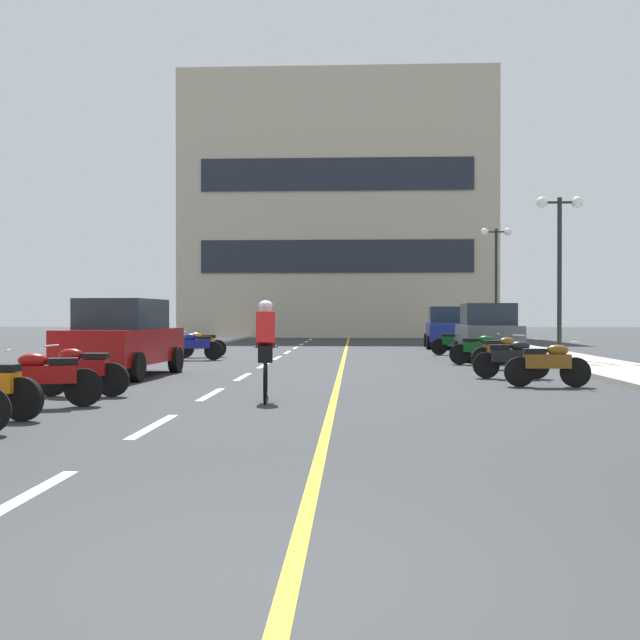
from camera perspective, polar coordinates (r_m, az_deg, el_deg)
The scene contains 32 objects.
ground_plane at distance 24.88m, azimuth 1.17°, elevation -2.96°, with size 140.00×140.00×0.00m, color #2D3033.
curb_left at distance 28.94m, azimuth -13.10°, elevation -2.39°, with size 2.40×72.00×0.12m, color #B7B2A8.
curb_right at distance 28.64m, azimuth 15.89°, elevation -2.42°, with size 2.40×72.00×0.12m, color #B7B2A8.
lane_dash_0 at distance 6.54m, azimuth -21.42°, elevation -12.33°, with size 0.14×2.20×0.01m, color silver.
lane_dash_1 at distance 10.27m, azimuth -12.23°, elevation -7.68°, with size 0.14×2.20×0.01m, color silver.
lane_dash_2 at distance 14.15m, azimuth -8.08°, elevation -5.47°, with size 0.14×2.20×0.01m, color silver.
lane_dash_3 at distance 18.08m, azimuth -5.73°, elevation -4.20°, with size 0.14×2.20×0.01m, color silver.
lane_dash_4 at distance 22.03m, azimuth -4.23°, elevation -3.39°, with size 0.14×2.20×0.01m, color silver.
lane_dash_5 at distance 26.00m, azimuth -3.19°, elevation -2.82°, with size 0.14×2.20×0.01m, color silver.
lane_dash_6 at distance 29.98m, azimuth -2.42°, elevation -2.40°, with size 0.14×2.20×0.01m, color silver.
lane_dash_7 at distance 33.96m, azimuth -1.84°, elevation -2.07°, with size 0.14×2.20×0.01m, color silver.
lane_dash_8 at distance 37.95m, azimuth -1.38°, elevation -1.82°, with size 0.14×2.20×0.01m, color silver.
lane_dash_9 at distance 41.94m, azimuth -1.00°, elevation -1.61°, with size 0.14×2.20×0.01m, color silver.
lane_dash_10 at distance 45.93m, azimuth -0.69°, elevation -1.44°, with size 0.14×2.20×0.01m, color silver.
lane_dash_11 at distance 49.92m, azimuth -0.43°, elevation -1.30°, with size 0.14×2.20×0.01m, color silver.
centre_line_yellow at distance 27.87m, azimuth 1.84°, elevation -2.60°, with size 0.12×66.00×0.01m, color gold.
office_building at distance 53.79m, azimuth 1.35°, elevation 8.06°, with size 20.61×9.04×17.32m.
street_lamp_mid at distance 25.29m, azimuth 17.32°, elevation 5.71°, with size 1.46×0.36×5.03m.
street_lamp_far at distance 37.84m, azimuth 12.92°, elevation 4.38°, with size 1.46×0.36×5.50m.
parked_car_near at distance 18.62m, azimuth -14.42°, elevation -1.27°, with size 2.16×4.31×1.82m.
parked_car_mid at distance 25.49m, azimuth 12.31°, elevation -0.83°, with size 2.05×4.26×1.82m.
parked_car_far at distance 34.41m, azimuth 9.39°, elevation -0.53°, with size 2.11×4.29×1.82m.
motorcycle_3 at distance 12.69m, azimuth -19.66°, elevation -4.03°, with size 1.64×0.80×0.92m.
motorcycle_4 at distance 14.25m, azimuth -17.28°, elevation -3.55°, with size 1.70×0.60×0.92m.
motorcycle_5 at distance 16.06m, azimuth 16.53°, elevation -3.11°, with size 1.70×0.60×0.92m.
motorcycle_6 at distance 17.96m, azimuth 14.00°, elevation -2.74°, with size 1.70×0.60×0.92m.
motorcycle_7 at distance 21.06m, azimuth 13.24°, elevation -2.29°, with size 1.65×0.77×0.92m.
motorcycle_8 at distance 22.78m, azimuth 11.72°, elevation -2.09°, with size 1.70×0.60×0.92m.
motorcycle_9 at distance 24.91m, azimuth -9.17°, elevation -1.88°, with size 1.70×0.60×0.92m.
motorcycle_10 at distance 26.56m, azimuth -8.80°, elevation -1.74°, with size 1.66×0.74×0.92m.
motorcycle_11 at distance 28.18m, azimuth 9.96°, elevation -1.62°, with size 1.70×0.60×0.92m.
cyclist_rider at distance 13.03m, azimuth -4.06°, elevation -2.07°, with size 0.43×1.77×1.71m.
Camera 1 is at (0.60, -3.83, 1.44)m, focal length 43.21 mm.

